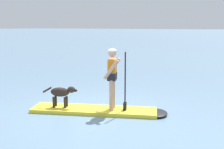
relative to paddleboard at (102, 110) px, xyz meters
The scene contains 4 objects.
ground_plane 0.24m from the paddleboard, 158.57° to the right, with size 400.00×400.00×0.00m, color slate.
paddleboard is the anchor object (origin of this frame).
person_paddler 1.06m from the paddleboard, 21.43° to the left, with size 0.68×0.59×1.66m.
dog 1.23m from the paddleboard, 158.57° to the right, with size 0.96×0.44×0.60m.
Camera 1 is at (4.18, -6.21, 2.35)m, focal length 44.97 mm.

